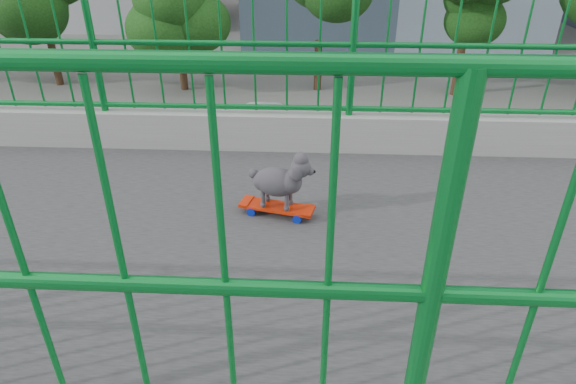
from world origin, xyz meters
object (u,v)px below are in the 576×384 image
Objects in this scene: poodle at (280,180)px; car_1 at (493,243)px; car_4 at (273,119)px; skateboard at (277,208)px; car_2 at (538,193)px.

poodle is 0.09× the size of car_1.
car_4 is (-9.60, -7.05, 0.04)m from car_1.
poodle is (0.01, 0.02, 0.21)m from skateboard.
car_4 is (-18.47, -1.60, -6.25)m from skateboard.
skateboard is at bearing -90.00° from poodle.
car_1 is at bearing 141.58° from car_2.
car_1 is 0.98× the size of car_4.
poodle is at bearing 146.60° from car_2.
skateboard is 19.57m from car_4.
car_2 is (-12.08, 7.97, -6.57)m from poodle.
poodle is 0.09× the size of car_2.
car_4 reaches higher than car_1.
skateboard is 0.11× the size of car_4.
car_4 is at bearing -143.71° from car_1.
skateboard is 15.82m from car_2.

